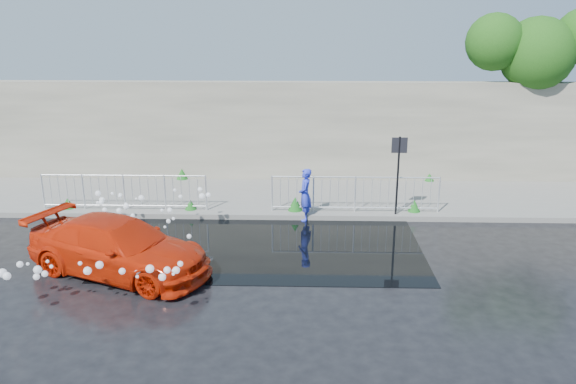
% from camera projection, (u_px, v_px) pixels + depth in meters
% --- Properties ---
extents(ground, '(90.00, 90.00, 0.00)m').
position_uv_depth(ground, '(244.00, 259.00, 13.91)').
color(ground, black).
rests_on(ground, ground).
extents(pavement, '(30.00, 4.00, 0.15)m').
position_uv_depth(pavement, '(260.00, 197.00, 18.67)').
color(pavement, slate).
rests_on(pavement, ground).
extents(curb, '(30.00, 0.25, 0.16)m').
position_uv_depth(curb, '(255.00, 216.00, 16.76)').
color(curb, slate).
rests_on(curb, ground).
extents(retaining_wall, '(30.00, 0.60, 3.50)m').
position_uv_depth(retaining_wall, '(264.00, 131.00, 20.26)').
color(retaining_wall, '#6B675A').
rests_on(retaining_wall, pavement).
extents(puddle, '(8.00, 5.00, 0.01)m').
position_uv_depth(puddle, '(267.00, 244.00, 14.85)').
color(puddle, black).
rests_on(puddle, ground).
extents(sign_post, '(0.45, 0.06, 2.50)m').
position_uv_depth(sign_post, '(398.00, 163.00, 16.26)').
color(sign_post, black).
rests_on(sign_post, ground).
extents(tree, '(4.96, 2.56, 6.17)m').
position_uv_depth(tree, '(537.00, 48.00, 19.37)').
color(tree, '#332114').
rests_on(tree, ground).
extents(railing_left, '(5.05, 0.05, 1.10)m').
position_uv_depth(railing_left, '(124.00, 191.00, 17.02)').
color(railing_left, silver).
rests_on(railing_left, pavement).
extents(railing_right, '(5.05, 0.05, 1.10)m').
position_uv_depth(railing_right, '(355.00, 193.00, 16.82)').
color(railing_right, silver).
rests_on(railing_right, pavement).
extents(weeds, '(12.17, 3.93, 0.42)m').
position_uv_depth(weeds, '(255.00, 194.00, 18.10)').
color(weeds, '#134916').
rests_on(weeds, pavement).
extents(water_spray, '(3.63, 5.76, 0.98)m').
position_uv_depth(water_spray, '(119.00, 233.00, 13.42)').
color(water_spray, white).
rests_on(water_spray, ground).
extents(red_car, '(4.82, 3.35, 1.29)m').
position_uv_depth(red_car, '(119.00, 247.00, 12.93)').
color(red_car, red).
rests_on(red_car, ground).
extents(person, '(0.38, 0.57, 1.57)m').
position_uv_depth(person, '(305.00, 195.00, 16.46)').
color(person, blue).
rests_on(person, ground).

